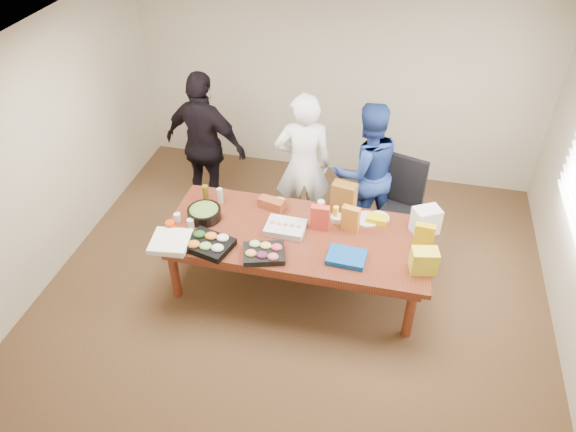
% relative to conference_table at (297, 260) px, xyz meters
% --- Properties ---
extents(floor, '(5.50, 5.00, 0.02)m').
position_rel_conference_table_xyz_m(floor, '(0.00, 0.00, -0.39)').
color(floor, '#47301E').
rests_on(floor, ground).
extents(ceiling, '(5.50, 5.00, 0.02)m').
position_rel_conference_table_xyz_m(ceiling, '(0.00, 0.00, 2.33)').
color(ceiling, white).
rests_on(ceiling, wall_back).
extents(wall_back, '(5.50, 0.04, 2.70)m').
position_rel_conference_table_xyz_m(wall_back, '(0.00, 2.50, 0.98)').
color(wall_back, beige).
rests_on(wall_back, floor).
extents(wall_front, '(5.50, 0.04, 2.70)m').
position_rel_conference_table_xyz_m(wall_front, '(0.00, -2.50, 0.98)').
color(wall_front, beige).
rests_on(wall_front, floor).
extents(wall_left, '(0.04, 5.00, 2.70)m').
position_rel_conference_table_xyz_m(wall_left, '(-2.75, 0.00, 0.98)').
color(wall_left, beige).
rests_on(wall_left, floor).
extents(conference_table, '(2.80, 1.20, 0.75)m').
position_rel_conference_table_xyz_m(conference_table, '(0.00, 0.00, 0.00)').
color(conference_table, '#4C1C0F').
rests_on(conference_table, floor).
extents(office_chair, '(0.70, 0.70, 1.10)m').
position_rel_conference_table_xyz_m(office_chair, '(1.05, 0.90, 0.18)').
color(office_chair, black).
rests_on(office_chair, floor).
extents(person_center, '(0.76, 0.59, 1.85)m').
position_rel_conference_table_xyz_m(person_center, '(-0.15, 1.03, 0.55)').
color(person_center, white).
rests_on(person_center, floor).
extents(person_right, '(1.06, 0.97, 1.74)m').
position_rel_conference_table_xyz_m(person_right, '(0.58, 1.16, 0.50)').
color(person_right, navy).
rests_on(person_right, floor).
extents(person_left, '(1.19, 0.70, 1.90)m').
position_rel_conference_table_xyz_m(person_left, '(-1.42, 1.17, 0.58)').
color(person_left, black).
rests_on(person_left, floor).
extents(veggie_tray, '(0.53, 0.46, 0.07)m').
position_rel_conference_table_xyz_m(veggie_tray, '(-0.83, -0.41, 0.41)').
color(veggie_tray, black).
rests_on(veggie_tray, conference_table).
extents(fruit_tray, '(0.48, 0.42, 0.06)m').
position_rel_conference_table_xyz_m(fruit_tray, '(-0.25, -0.41, 0.41)').
color(fruit_tray, black).
rests_on(fruit_tray, conference_table).
extents(sheet_cake, '(0.42, 0.32, 0.07)m').
position_rel_conference_table_xyz_m(sheet_cake, '(-0.13, 0.02, 0.41)').
color(sheet_cake, silver).
rests_on(sheet_cake, conference_table).
extents(salad_bowl, '(0.46, 0.46, 0.12)m').
position_rel_conference_table_xyz_m(salad_bowl, '(-1.04, 0.03, 0.43)').
color(salad_bowl, black).
rests_on(salad_bowl, conference_table).
extents(chip_bag_blue, '(0.39, 0.30, 0.06)m').
position_rel_conference_table_xyz_m(chip_bag_blue, '(0.56, -0.28, 0.40)').
color(chip_bag_blue, '#0D49A4').
rests_on(chip_bag_blue, conference_table).
extents(chip_bag_red, '(0.20, 0.09, 0.28)m').
position_rel_conference_table_xyz_m(chip_bag_red, '(0.21, 0.14, 0.52)').
color(chip_bag_red, red).
rests_on(chip_bag_red, conference_table).
extents(chip_bag_yellow, '(0.21, 0.09, 0.30)m').
position_rel_conference_table_xyz_m(chip_bag_yellow, '(1.28, 0.06, 0.53)').
color(chip_bag_yellow, '#E2BB0C').
rests_on(chip_bag_yellow, conference_table).
extents(chip_bag_orange, '(0.20, 0.12, 0.29)m').
position_rel_conference_table_xyz_m(chip_bag_orange, '(0.53, 0.19, 0.52)').
color(chip_bag_orange, '#C67924').
rests_on(chip_bag_orange, conference_table).
extents(mayo_jar, '(0.10, 0.10, 0.13)m').
position_rel_conference_table_xyz_m(mayo_jar, '(0.17, 0.45, 0.44)').
color(mayo_jar, white).
rests_on(mayo_jar, conference_table).
extents(mustard_bottle, '(0.07, 0.07, 0.17)m').
position_rel_conference_table_xyz_m(mustard_bottle, '(0.35, 0.33, 0.46)').
color(mustard_bottle, yellow).
rests_on(mustard_bottle, conference_table).
extents(dressing_bottle, '(0.08, 0.08, 0.22)m').
position_rel_conference_table_xyz_m(dressing_bottle, '(-1.12, 0.32, 0.48)').
color(dressing_bottle, '#5F440E').
rests_on(dressing_bottle, conference_table).
extents(ranch_bottle, '(0.06, 0.06, 0.19)m').
position_rel_conference_table_xyz_m(ranch_bottle, '(-0.96, 0.34, 0.47)').
color(ranch_bottle, beige).
rests_on(ranch_bottle, conference_table).
extents(banana_bunch, '(0.23, 0.14, 0.07)m').
position_rel_conference_table_xyz_m(banana_bunch, '(0.79, 0.38, 0.41)').
color(banana_bunch, '#EEE004').
rests_on(banana_bunch, conference_table).
extents(bread_loaf, '(0.31, 0.19, 0.11)m').
position_rel_conference_table_xyz_m(bread_loaf, '(-0.37, 0.37, 0.43)').
color(bread_loaf, '#954220').
rests_on(bread_loaf, conference_table).
extents(kraft_bag, '(0.29, 0.20, 0.34)m').
position_rel_conference_table_xyz_m(kraft_bag, '(0.41, 0.52, 0.55)').
color(kraft_bag, brown).
rests_on(kraft_bag, conference_table).
extents(red_cup, '(0.12, 0.12, 0.13)m').
position_rel_conference_table_xyz_m(red_cup, '(-1.30, -0.27, 0.44)').
color(red_cup, '#CD3703').
rests_on(red_cup, conference_table).
extents(clear_cup_a, '(0.08, 0.08, 0.10)m').
position_rel_conference_table_xyz_m(clear_cup_a, '(-1.12, -0.15, 0.43)').
color(clear_cup_a, silver).
rests_on(clear_cup_a, conference_table).
extents(clear_cup_b, '(0.08, 0.08, 0.10)m').
position_rel_conference_table_xyz_m(clear_cup_b, '(-1.30, -0.09, 0.42)').
color(clear_cup_b, white).
rests_on(clear_cup_b, conference_table).
extents(pizza_box_lower, '(0.41, 0.41, 0.04)m').
position_rel_conference_table_xyz_m(pizza_box_lower, '(-1.23, -0.46, 0.40)').
color(pizza_box_lower, silver).
rests_on(pizza_box_lower, conference_table).
extents(pizza_box_upper, '(0.43, 0.43, 0.04)m').
position_rel_conference_table_xyz_m(pizza_box_upper, '(-1.21, -0.49, 0.44)').
color(pizza_box_upper, white).
rests_on(pizza_box_upper, pizza_box_lower).
extents(plate_a, '(0.30, 0.30, 0.02)m').
position_rel_conference_table_xyz_m(plate_a, '(0.69, 0.40, 0.38)').
color(plate_a, white).
rests_on(plate_a, conference_table).
extents(plate_b, '(0.29, 0.29, 0.01)m').
position_rel_conference_table_xyz_m(plate_b, '(0.81, 0.46, 0.38)').
color(plate_b, white).
rests_on(plate_b, conference_table).
extents(dip_bowl_a, '(0.17, 0.17, 0.06)m').
position_rel_conference_table_xyz_m(dip_bowl_a, '(0.37, 0.31, 0.40)').
color(dip_bowl_a, silver).
rests_on(dip_bowl_a, conference_table).
extents(dip_bowl_b, '(0.18, 0.18, 0.06)m').
position_rel_conference_table_xyz_m(dip_bowl_b, '(-0.31, 0.45, 0.40)').
color(dip_bowl_b, silver).
rests_on(dip_bowl_b, conference_table).
extents(grocery_bag_white, '(0.33, 0.30, 0.29)m').
position_rel_conference_table_xyz_m(grocery_bag_white, '(1.29, 0.34, 0.52)').
color(grocery_bag_white, white).
rests_on(grocery_bag_white, conference_table).
extents(grocery_bag_yellow, '(0.28, 0.22, 0.25)m').
position_rel_conference_table_xyz_m(grocery_bag_yellow, '(1.30, -0.27, 0.50)').
color(grocery_bag_yellow, yellow).
rests_on(grocery_bag_yellow, conference_table).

